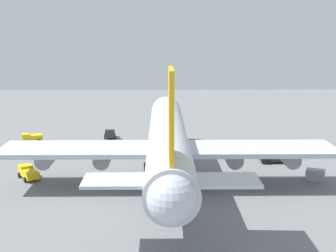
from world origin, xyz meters
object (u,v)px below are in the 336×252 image
cargo_airplane (168,140)px  pushback_tractor (110,134)px  fuel_truck (28,172)px  safety_cone_nose (171,140)px  catering_truck (275,156)px  cargo_container_fore (315,175)px  baggage_tug (32,138)px

cargo_airplane → pushback_tractor: size_ratio=16.25×
pushback_tractor → fuel_truck: pushback_tractor is taller
cargo_airplane → safety_cone_nose: bearing=-2.2°
cargo_airplane → safety_cone_nose: (28.62, -1.12, -6.14)m
safety_cone_nose → pushback_tractor: bearing=74.1°
pushback_tractor → catering_truck: bearing=-124.5°
cargo_airplane → cargo_container_fore: (-0.12, -23.27, -5.67)m
cargo_airplane → baggage_tug: size_ratio=13.68×
fuel_truck → catering_truck: bearing=-77.4°
fuel_truck → cargo_container_fore: size_ratio=1.61×
pushback_tractor → catering_truck: 38.41m
cargo_airplane → cargo_container_fore: size_ratio=18.71×
catering_truck → safety_cone_nose: bearing=45.3°
pushback_tractor → cargo_container_fore: pushback_tractor is taller
pushback_tractor → baggage_tug: bearing=107.9°
catering_truck → fuel_truck: size_ratio=0.96×
catering_truck → cargo_container_fore: catering_truck is taller
catering_truck → cargo_container_fore: bearing=-159.7°
catering_truck → safety_cone_nose: catering_truck is taller
cargo_airplane → pushback_tractor: 35.18m
fuel_truck → safety_cone_nose: (27.19, -23.42, -0.62)m
cargo_airplane → baggage_tug: bearing=45.9°
pushback_tractor → baggage_tug: (-5.11, 15.81, 0.16)m
cargo_airplane → safety_cone_nose: 29.29m
cargo_airplane → fuel_truck: size_ratio=11.63×
cargo_airplane → fuel_truck: (1.43, 22.29, -5.51)m
pushback_tractor → cargo_airplane: bearing=-159.1°
cargo_container_fore → pushback_tractor: bearing=47.6°
baggage_tug → cargo_container_fore: 58.33m
catering_truck → cargo_container_fore: size_ratio=1.54×
cargo_airplane → cargo_container_fore: cargo_airplane is taller
catering_truck → cargo_container_fore: 11.53m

